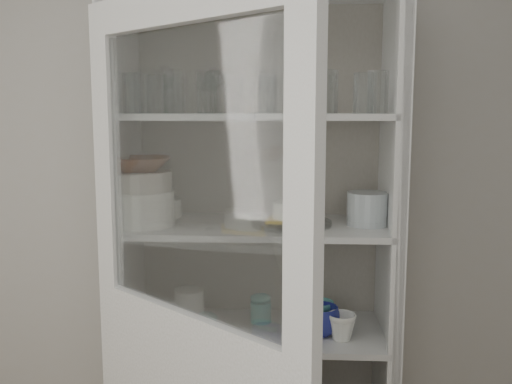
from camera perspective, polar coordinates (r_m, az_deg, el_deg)
The scene contains 31 objects.
wall_back at distance 2.33m, azimuth -4.60°, elevation -1.03°, with size 3.60×0.02×2.60m, color #ACAAA5.
pantry_cabinet at distance 2.24m, azimuth 0.09°, elevation -10.87°, with size 1.00×0.45×2.10m.
tumbler_0 at distance 1.99m, azimuth -12.25°, elevation 9.62°, with size 0.07×0.07×0.14m, color silver.
tumbler_1 at distance 1.97m, azimuth -9.92°, elevation 9.61°, with size 0.06×0.06×0.13m, color silver.
tumbler_2 at distance 1.94m, azimuth -8.17°, elevation 9.87°, with size 0.07×0.07×0.14m, color silver.
tumbler_3 at distance 1.96m, azimuth -2.22°, elevation 9.77°, with size 0.07×0.07×0.13m, color silver.
tumbler_4 at distance 1.92m, azimuth 7.14°, elevation 9.92°, with size 0.07×0.07×0.14m, color silver.
tumbler_5 at distance 1.91m, azimuth 10.69°, elevation 9.68°, with size 0.07×0.07×0.13m, color silver.
tumbler_6 at distance 1.95m, azimuth 12.08°, elevation 9.73°, with size 0.07×0.07×0.14m, color silver.
tumbler_7 at distance 2.09m, azimuth -11.23°, elevation 9.62°, with size 0.07×0.07×0.14m, color silver.
tumbler_8 at distance 2.11m, azimuth -8.16°, elevation 9.67°, with size 0.07×0.07×0.14m, color silver.
tumbler_9 at distance 2.05m, azimuth -4.90°, elevation 9.89°, with size 0.07×0.07×0.15m, color silver.
tumbler_10 at distance 2.03m, azimuth 1.17°, elevation 9.77°, with size 0.07×0.07×0.14m, color silver.
goblet_0 at distance 2.15m, azimuth -4.14°, elevation 10.21°, with size 0.08×0.08×0.18m, color silver, non-canonical shape.
goblet_1 at distance 2.19m, azimuth -5.05°, elevation 9.99°, with size 0.07×0.07×0.16m, color silver, non-canonical shape.
goblet_2 at distance 2.14m, azimuth 1.18°, elevation 10.03°, with size 0.07×0.07×0.16m, color silver, non-canonical shape.
goblet_3 at distance 2.16m, azimuth 6.02°, elevation 10.05°, with size 0.07×0.07×0.17m, color silver, non-canonical shape.
plate_stack_front at distance 2.09m, azimuth -11.38°, elevation -1.56°, with size 0.24×0.24×0.13m, color white.
plate_stack_back at distance 2.26m, azimuth -10.29°, elevation -1.54°, with size 0.23×0.23×0.07m, color white.
cream_bowl at distance 2.08m, azimuth -11.46°, elevation 1.09°, with size 0.22×0.22×0.07m, color beige.
terracotta_bowl at distance 2.07m, azimuth -11.51°, elevation 2.76°, with size 0.22×0.22×0.05m, color #5D2D17.
glass_platter at distance 2.06m, azimuth 3.58°, elevation -3.12°, with size 0.29×0.29×0.02m, color silver.
yellow_trivet at distance 2.06m, azimuth 3.58°, elevation -2.74°, with size 0.16×0.16×0.01m, color yellow.
white_ramekin at distance 2.05m, azimuth 3.59°, elevation -1.77°, with size 0.14×0.14×0.06m, color white.
grey_bowl_stack at distance 2.09m, azimuth 11.08°, elevation -1.66°, with size 0.15×0.15×0.12m, color #A9B2B4.
mug_blue at distance 2.13m, azimuth 6.48°, elevation -12.67°, with size 0.14×0.14×0.11m, color navy.
mug_teal at distance 2.21m, azimuth 6.41°, elevation -12.01°, with size 0.11×0.11×0.10m, color teal.
mug_white at distance 2.10m, azimuth 8.56°, elevation -13.18°, with size 0.10×0.10×0.10m, color white.
teal_jar at distance 2.24m, azimuth 0.49°, elevation -11.71°, with size 0.08×0.08×0.10m.
measuring_cups at distance 2.15m, azimuth -8.16°, elevation -13.51°, with size 0.10×0.10×0.04m, color silver.
white_canister at distance 2.24m, azimuth -6.67°, elevation -11.29°, with size 0.11×0.11×0.13m, color white.
Camera 1 is at (0.32, -0.78, 1.67)m, focal length 40.00 mm.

